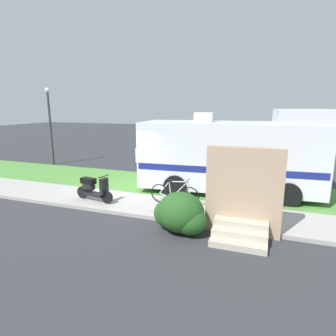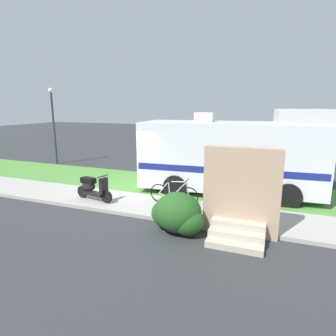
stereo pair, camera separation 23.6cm
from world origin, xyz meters
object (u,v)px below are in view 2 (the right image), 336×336
(bottle_green, at_px, (222,216))
(street_lamp_post, at_px, (53,119))
(bicycle, at_px, (174,193))
(pickup_truck_near, at_px, (197,150))
(bottle_spare, at_px, (241,213))
(motorhome_rv, at_px, (232,155))
(scooter, at_px, (93,188))

(bottle_green, bearing_deg, street_lamp_post, 154.50)
(bicycle, relative_size, pickup_truck_near, 0.32)
(bottle_spare, relative_size, street_lamp_post, 0.05)
(bottle_green, height_order, street_lamp_post, street_lamp_post)
(bottle_spare, bearing_deg, street_lamp_post, 157.39)
(pickup_truck_near, bearing_deg, street_lamp_post, -165.88)
(motorhome_rv, relative_size, street_lamp_post, 1.56)
(pickup_truck_near, relative_size, street_lamp_post, 1.22)
(scooter, relative_size, bottle_spare, 6.88)
(bottle_green, bearing_deg, bottle_spare, 43.11)
(pickup_truck_near, bearing_deg, bicycle, -81.71)
(bicycle, height_order, pickup_truck_near, pickup_truck_near)
(pickup_truck_near, distance_m, street_lamp_post, 8.62)
(street_lamp_post, bearing_deg, bicycle, -26.03)
(scooter, relative_size, bicycle, 0.92)
(motorhome_rv, bearing_deg, bottle_green, -85.90)
(motorhome_rv, xyz_separation_m, pickup_truck_near, (-2.55, 4.27, -0.60))
(pickup_truck_near, relative_size, bottle_spare, 23.12)
(motorhome_rv, distance_m, scooter, 5.41)
(bicycle, distance_m, pickup_truck_near, 6.62)
(scooter, bearing_deg, street_lamp_post, 140.92)
(bottle_spare, xyz_separation_m, street_lamp_post, (-11.45, 4.77, 2.47))
(bicycle, height_order, street_lamp_post, street_lamp_post)
(bottle_green, distance_m, street_lamp_post, 12.40)
(motorhome_rv, bearing_deg, scooter, -147.06)
(street_lamp_post, bearing_deg, bottle_green, -25.50)
(scooter, relative_size, street_lamp_post, 0.36)
(bottle_green, bearing_deg, bicycle, 157.25)
(bottle_green, bearing_deg, scooter, 178.44)
(scooter, distance_m, bottle_green, 4.70)
(scooter, relative_size, bottle_green, 7.25)
(bicycle, relative_size, bottle_green, 7.86)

